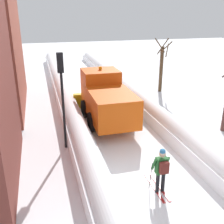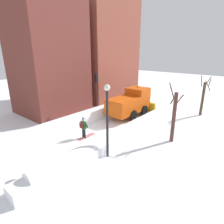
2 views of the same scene
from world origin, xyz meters
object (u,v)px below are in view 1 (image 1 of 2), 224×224
at_px(bare_tree_mid, 161,67).
at_px(skier, 161,169).
at_px(traffic_light_pole, 62,83).
at_px(plow_truck, 106,99).

bearing_deg(bare_tree_mid, skier, -114.95).
relative_size(traffic_light_pole, bare_tree_mid, 1.07).
distance_m(traffic_light_pole, bare_tree_mid, 11.64).
xyz_separation_m(skier, traffic_light_pole, (-2.99, 4.55, 2.22)).
height_order(skier, traffic_light_pole, traffic_light_pole).
relative_size(plow_truck, traffic_light_pole, 1.30).
xyz_separation_m(traffic_light_pole, bare_tree_mid, (8.67, 7.67, -1.18)).
height_order(traffic_light_pole, bare_tree_mid, traffic_light_pole).
bearing_deg(skier, traffic_light_pole, 123.25).
height_order(plow_truck, traffic_light_pole, traffic_light_pole).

